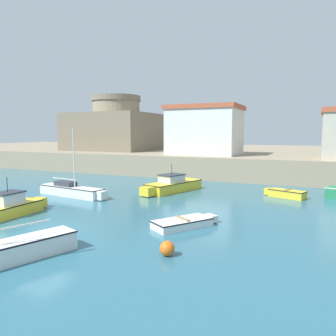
% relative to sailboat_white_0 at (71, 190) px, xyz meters
% --- Properties ---
extents(ground_plane, '(200.00, 200.00, 0.00)m').
position_rel_sailboat_white_0_xyz_m(ground_plane, '(5.38, -8.44, -0.47)').
color(ground_plane, '#2D667A').
extents(quay_seawall, '(120.00, 40.00, 2.43)m').
position_rel_sailboat_white_0_xyz_m(quay_seawall, '(5.38, 32.27, 0.75)').
color(quay_seawall, gray).
rests_on(quay_seawall, ground).
extents(sailboat_white_0, '(6.76, 2.07, 5.32)m').
position_rel_sailboat_white_0_xyz_m(sailboat_white_0, '(0.00, 0.00, 0.00)').
color(sailboat_white_0, white).
rests_on(sailboat_white_0, ground).
extents(dinghy_yellow_1, '(3.27, 1.97, 0.68)m').
position_rel_sailboat_white_0_xyz_m(dinghy_yellow_1, '(15.60, 6.41, -0.14)').
color(dinghy_yellow_1, yellow).
rests_on(dinghy_yellow_1, ground).
extents(dinghy_white_4, '(2.96, 3.76, 0.52)m').
position_rel_sailboat_white_0_xyz_m(dinghy_white_4, '(11.39, -4.35, -0.22)').
color(dinghy_white_4, white).
rests_on(dinghy_white_4, ground).
extents(motorboat_yellow_5, '(3.45, 6.57, 2.39)m').
position_rel_sailboat_white_0_xyz_m(motorboat_yellow_5, '(6.50, 5.16, 0.09)').
color(motorboat_yellow_5, yellow).
rests_on(motorboat_yellow_5, ground).
extents(motorboat_yellow_6, '(1.72, 5.31, 2.36)m').
position_rel_sailboat_white_0_xyz_m(motorboat_yellow_6, '(0.85, -6.61, 0.05)').
color(motorboat_yellow_6, yellow).
rests_on(motorboat_yellow_6, ground).
extents(mooring_buoy, '(0.62, 0.62, 0.62)m').
position_rel_sailboat_white_0_xyz_m(mooring_buoy, '(12.27, -8.46, -0.15)').
color(mooring_buoy, orange).
rests_on(mooring_buoy, ground).
extents(fortress, '(12.35, 12.35, 8.16)m').
position_rel_sailboat_white_0_xyz_m(fortress, '(-10.62, 22.75, 5.16)').
color(fortress, '#796C57').
rests_on(fortress, quay_seawall).
extents(harbor_shed_mid_row, '(8.38, 6.53, 5.79)m').
position_rel_sailboat_white_0_xyz_m(harbor_shed_mid_row, '(5.38, 17.40, 4.88)').
color(harbor_shed_mid_row, silver).
rests_on(harbor_shed_mid_row, quay_seawall).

